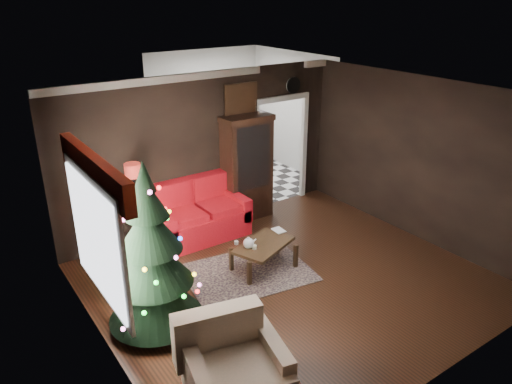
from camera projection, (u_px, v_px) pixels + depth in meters
floor at (290, 281)px, 7.37m from camera, size 5.50×5.50×0.00m
ceiling at (296, 96)px, 6.30m from camera, size 5.50×5.50×0.00m
wall_back at (205, 151)px, 8.73m from camera, size 5.50×0.00×5.50m
wall_front at (448, 274)px, 4.94m from camera, size 5.50×0.00×5.50m
wall_left at (99, 251)px, 5.38m from camera, size 0.00×5.50×5.50m
wall_right at (419, 160)px, 8.29m from camera, size 0.00×5.50×5.50m
doorway at (280, 153)px, 9.76m from camera, size 1.10×0.10×2.10m
left_window at (96, 239)px, 5.53m from camera, size 0.05×1.60×1.40m
valance at (94, 170)px, 5.26m from camera, size 0.12×2.10×0.35m
kitchen_floor at (239, 180)px, 11.30m from camera, size 3.00×3.00×0.00m
kitchen_window at (206, 96)px, 11.74m from camera, size 0.70×0.06×0.70m
rug at (248, 273)px, 7.57m from camera, size 2.08×1.66×0.01m
loveseat at (200, 211)px, 8.52m from camera, size 1.70×0.90×1.00m
curio_cabinet at (247, 170)px, 9.12m from camera, size 0.90×0.45×1.90m
floor_lamp at (137, 211)px, 7.71m from camera, size 0.35×0.35×1.59m
christmas_tree at (151, 255)px, 5.99m from camera, size 1.32×1.32×2.31m
armchair at (237, 370)px, 5.01m from camera, size 1.23×1.23×1.04m
coffee_table at (264, 256)px, 7.61m from camera, size 1.10×0.88×0.43m
teapot at (249, 243)px, 7.36m from camera, size 0.21×0.21×0.18m
cup_a at (236, 243)px, 7.50m from camera, size 0.06×0.06×0.05m
cup_b at (254, 247)px, 7.37m from camera, size 0.08×0.08×0.06m
book at (275, 226)px, 7.85m from camera, size 0.16×0.03×0.22m
wall_clock at (293, 85)px, 9.34m from camera, size 0.32×0.32×0.06m
painting at (241, 99)px, 8.76m from camera, size 0.62×0.05×0.52m
kitchen_counter at (213, 148)px, 12.03m from camera, size 1.80×0.60×0.90m
kitchen_table at (235, 171)px, 10.77m from camera, size 0.70×0.70×0.75m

